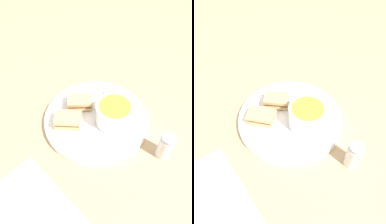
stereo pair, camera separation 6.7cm
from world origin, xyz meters
The scene contains 8 objects.
ground_plane centered at (0.00, 0.00, 0.00)m, with size 2.40×2.40×0.00m, color tan.
plate centered at (0.00, 0.00, 0.01)m, with size 0.33×0.33×0.02m.
soup_bowl centered at (0.00, -0.06, 0.06)m, with size 0.11×0.11×0.07m.
spoon centered at (0.10, -0.02, 0.03)m, with size 0.09×0.10×0.01m.
sandwich_half_near centered at (0.03, 0.06, 0.04)m, with size 0.08×0.09×0.03m.
sandwich_half_far centered at (-0.05, 0.07, 0.04)m, with size 0.07×0.09×0.03m.
salt_shaker centered at (-0.05, -0.22, 0.04)m, with size 0.04×0.04×0.08m.
menu_sheet centered at (-0.33, 0.05, 0.00)m, with size 0.29×0.33×0.00m.
Camera 1 is at (-0.41, -0.14, 0.55)m, focal length 35.00 mm.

